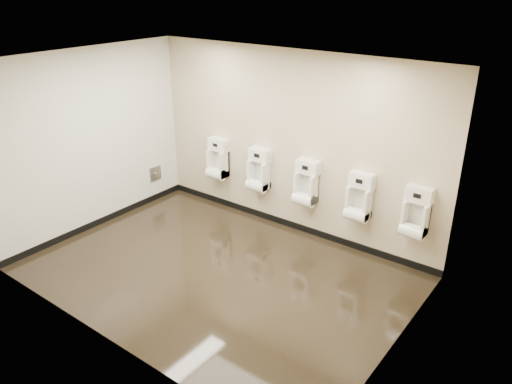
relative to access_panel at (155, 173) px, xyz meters
The scene contains 15 objects.
ground 2.80m from the access_panel, 25.81° to the right, with size 5.00×3.50×0.00m, color black.
ceiling 3.59m from the access_panel, 25.81° to the right, with size 5.00×3.50×0.00m, color silver.
back_wall 2.70m from the access_panel, 12.50° to the left, with size 5.00×0.02×2.80m, color #BCAC8D.
front_wall 3.96m from the access_panel, 49.93° to the right, with size 5.00×0.02×2.80m, color #BCAC8D.
left_wall 1.50m from the access_panel, 90.87° to the right, with size 0.02×3.50×2.80m, color #BCAC8D.
right_wall 5.20m from the access_panel, 13.54° to the right, with size 0.02×3.50×2.80m, color #BCAC8D.
tile_overlay_left 1.50m from the access_panel, 90.63° to the right, with size 0.01×3.50×2.80m, color white.
skirting_back 2.58m from the access_panel, 12.23° to the left, with size 5.00×0.02×0.10m, color black.
skirting_left 1.28m from the access_panel, 90.30° to the right, with size 0.02×3.50×0.10m, color black.
access_panel is the anchor object (origin of this frame).
urinal_0 1.24m from the access_panel, 21.08° to the left, with size 0.37×0.28×0.68m.
urinal_1 2.05m from the access_panel, 12.24° to the left, with size 0.37×0.28×0.68m.
urinal_2 2.91m from the access_panel, ahead, with size 0.37×0.28×0.68m.
urinal_3 3.77m from the access_panel, ahead, with size 0.37×0.28×0.68m.
urinal_4 4.58m from the access_panel, ahead, with size 0.37×0.28×0.68m.
Camera 1 is at (3.91, -4.31, 3.75)m, focal length 35.00 mm.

